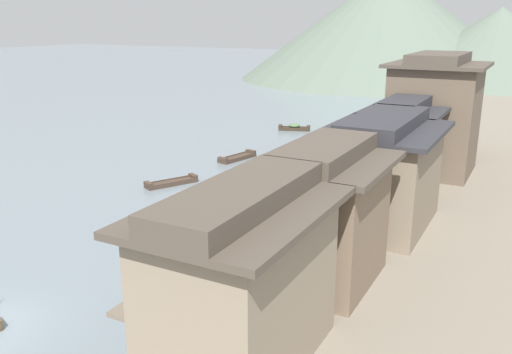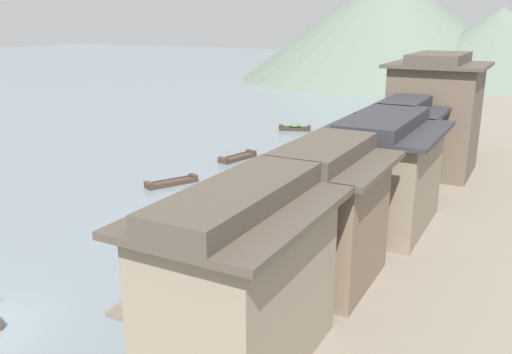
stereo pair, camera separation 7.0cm
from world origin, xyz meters
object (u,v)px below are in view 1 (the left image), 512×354
(house_waterfront_narrow, at_px, (401,147))
(mooring_post_dock_mid, at_px, (333,202))
(boat_moored_nearest, at_px, (237,158))
(boat_moored_second, at_px, (206,205))
(boat_midriver_drifting, at_px, (343,182))
(mooring_post_dock_near, at_px, (243,276))
(house_waterfront_second, at_px, (322,214))
(house_waterfront_tall, at_px, (381,172))
(boat_moored_far, at_px, (294,128))
(house_waterfront_far, at_px, (434,115))
(boat_midriver_upstream, at_px, (171,183))
(boat_moored_third, at_px, (349,137))
(house_waterfront_nearest, at_px, (241,277))
(house_waterfront_end, at_px, (441,115))

(house_waterfront_narrow, relative_size, mooring_post_dock_mid, 6.89)
(boat_moored_nearest, relative_size, mooring_post_dock_mid, 4.59)
(boat_moored_nearest, xyz_separation_m, boat_moored_second, (4.51, -11.92, -0.02))
(boat_midriver_drifting, bearing_deg, house_waterfront_narrow, -23.42)
(mooring_post_dock_near, bearing_deg, boat_moored_nearest, 120.68)
(house_waterfront_narrow, bearing_deg, house_waterfront_second, -89.43)
(house_waterfront_tall, height_order, house_waterfront_narrow, same)
(boat_moored_far, bearing_deg, house_waterfront_far, -37.41)
(boat_moored_far, height_order, house_waterfront_tall, house_waterfront_tall)
(house_waterfront_narrow, bearing_deg, boat_midriver_upstream, -165.60)
(boat_moored_third, height_order, house_waterfront_nearest, house_waterfront_nearest)
(boat_midriver_drifting, bearing_deg, boat_moored_second, -124.35)
(boat_moored_nearest, bearing_deg, boat_midriver_upstream, -93.48)
(boat_moored_third, distance_m, house_waterfront_second, 33.27)
(boat_moored_third, bearing_deg, mooring_post_dock_near, -78.77)
(house_waterfront_tall, relative_size, house_waterfront_narrow, 1.32)
(house_waterfront_narrow, bearing_deg, boat_moored_second, -146.36)
(boat_midriver_upstream, xyz_separation_m, house_waterfront_narrow, (15.75, 4.04, 3.62))
(boat_moored_far, distance_m, mooring_post_dock_mid, 28.24)
(boat_moored_far, xyz_separation_m, house_waterfront_end, (16.30, -5.13, 3.48))
(boat_moored_second, distance_m, boat_moored_far, 26.82)
(house_waterfront_far, bearing_deg, house_waterfront_tall, -91.58)
(boat_moored_nearest, relative_size, house_waterfront_nearest, 0.55)
(house_waterfront_nearest, distance_m, house_waterfront_end, 35.12)
(boat_moored_third, height_order, boat_moored_far, boat_moored_far)
(boat_moored_nearest, height_order, house_waterfront_second, house_waterfront_second)
(boat_moored_second, bearing_deg, house_waterfront_second, -33.75)
(boat_midriver_upstream, distance_m, house_waterfront_end, 24.30)
(boat_moored_third, distance_m, boat_midriver_drifting, 16.12)
(boat_midriver_upstream, relative_size, house_waterfront_tall, 0.49)
(house_waterfront_tall, bearing_deg, boat_moored_third, 112.26)
(house_waterfront_end, bearing_deg, mooring_post_dock_near, -94.97)
(boat_moored_nearest, bearing_deg, boat_midriver_drifting, -14.88)
(boat_moored_nearest, bearing_deg, boat_moored_second, -69.27)
(boat_moored_second, xyz_separation_m, mooring_post_dock_mid, (8.17, 1.54, 1.07))
(boat_moored_nearest, bearing_deg, boat_moored_third, 64.66)
(boat_moored_third, distance_m, house_waterfront_narrow, 19.98)
(boat_moored_second, height_order, boat_moored_third, boat_moored_third)
(house_waterfront_far, bearing_deg, house_waterfront_nearest, -91.85)
(house_waterfront_narrow, bearing_deg, boat_moored_nearest, 162.50)
(boat_moored_second, relative_size, boat_moored_third, 0.89)
(boat_moored_nearest, distance_m, boat_midriver_upstream, 8.85)
(house_waterfront_second, distance_m, house_waterfront_far, 20.52)
(house_waterfront_nearest, relative_size, mooring_post_dock_near, 8.46)
(boat_moored_far, xyz_separation_m, house_waterfront_narrow, (16.17, -19.13, 3.50))
(house_waterfront_end, bearing_deg, boat_moored_nearest, -149.02)
(boat_midriver_upstream, height_order, house_waterfront_far, house_waterfront_far)
(mooring_post_dock_near, bearing_deg, house_waterfront_end, 85.03)
(house_waterfront_nearest, bearing_deg, house_waterfront_far, 88.15)
(boat_midriver_upstream, height_order, house_waterfront_end, house_waterfront_end)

